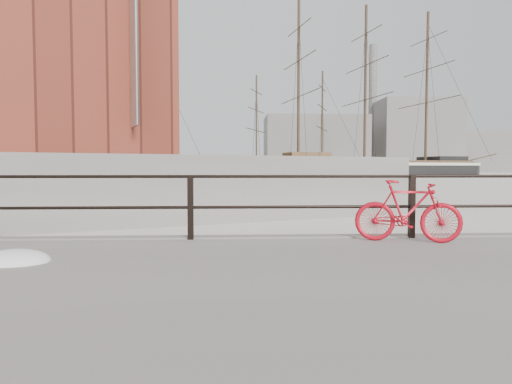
# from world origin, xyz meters

# --- Properties ---
(far_quay) EXTENTS (78.44, 148.07, 1.80)m
(far_quay) POSITION_xyz_m (-40.00, 72.00, 0.90)
(far_quay) COLOR gray
(far_quay) RESTS_ON ground
(bicycle) EXTENTS (1.54, 0.68, 0.93)m
(bicycle) POSITION_xyz_m (-3.72, -0.56, 0.82)
(bicycle) COLOR red
(bicycle) RESTS_ON promenade
(barque_black) EXTENTS (66.84, 34.44, 35.84)m
(barque_black) POSITION_xyz_m (20.54, 85.29, 0.00)
(barque_black) COLOR black
(barque_black) RESTS_ON ground
(schooner_mid) EXTENTS (32.20, 22.05, 21.29)m
(schooner_mid) POSITION_xyz_m (4.72, 84.09, 0.00)
(schooner_mid) COLOR silver
(schooner_mid) RESTS_ON ground
(schooner_left) EXTENTS (27.29, 15.09, 19.57)m
(schooner_left) POSITION_xyz_m (-24.39, 77.72, 0.00)
(schooner_left) COLOR beige
(schooner_left) RESTS_ON ground
(apartment_mustard) EXTENTS (26.02, 22.15, 22.20)m
(apartment_mustard) POSITION_xyz_m (-29.49, 40.65, 12.90)
(apartment_mustard) COLOR gold
(apartment_mustard) RESTS_ON far_quay
(apartment_cream) EXTENTS (24.16, 21.40, 21.20)m
(apartment_cream) POSITION_xyz_m (-38.11, 61.98, 12.40)
(apartment_cream) COLOR beige
(apartment_cream) RESTS_ON far_quay
(apartment_grey) EXTENTS (26.02, 22.15, 23.20)m
(apartment_grey) POSITION_xyz_m (-46.35, 82.38, 13.40)
(apartment_grey) COLOR #979893
(apartment_grey) RESTS_ON far_quay
(apartment_brick) EXTENTS (27.87, 22.90, 21.20)m
(apartment_brick) POSITION_xyz_m (-54.97, 103.70, 12.40)
(apartment_brick) COLOR brown
(apartment_brick) RESTS_ON far_quay
(industrial_west) EXTENTS (32.00, 18.00, 18.00)m
(industrial_west) POSITION_xyz_m (20.00, 140.00, 9.00)
(industrial_west) COLOR gray
(industrial_west) RESTS_ON ground
(industrial_mid) EXTENTS (26.00, 20.00, 24.00)m
(industrial_mid) POSITION_xyz_m (55.00, 145.00, 12.00)
(industrial_mid) COLOR gray
(industrial_mid) RESTS_ON ground
(industrial_east) EXTENTS (20.00, 16.00, 14.00)m
(industrial_east) POSITION_xyz_m (78.00, 150.00, 7.00)
(industrial_east) COLOR gray
(industrial_east) RESTS_ON ground
(smokestack) EXTENTS (2.80, 2.80, 44.00)m
(smokestack) POSITION_xyz_m (42.00, 150.00, 22.00)
(smokestack) COLOR gray
(smokestack) RESTS_ON ground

